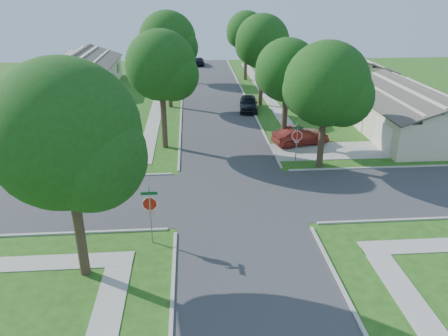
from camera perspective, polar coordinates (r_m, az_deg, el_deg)
name	(u,v)px	position (r m, az deg, el deg)	size (l,w,h in m)	color
ground	(236,196)	(26.54, 1.62, -3.73)	(100.00, 100.00, 0.00)	#244D15
road_ns	(236,196)	(26.53, 1.62, -3.72)	(7.00, 100.00, 0.02)	#333335
sidewalk_ne	(265,93)	(51.69, 5.44, 9.68)	(1.20, 40.00, 0.04)	#9E9B91
sidewalk_nw	(160,95)	(51.08, -8.37, 9.37)	(1.20, 40.00, 0.04)	#9E9B91
driveway	(329,151)	(34.51, 13.55, 2.20)	(8.80, 3.60, 0.05)	#9E9B91
stop_sign_sw	(150,206)	(21.41, -9.65, -4.94)	(1.05, 0.80, 2.98)	gray
stop_sign_ne	(297,137)	(30.80, 9.50, 3.96)	(1.05, 0.80, 2.98)	gray
tree_e_near	(288,73)	(33.94, 8.31, 12.15)	(4.97, 4.80, 8.28)	#38281C
tree_e_mid	(263,44)	(45.49, 5.08, 15.84)	(5.59, 5.40, 9.21)	#38281C
tree_e_far	(247,33)	(58.31, 2.96, 17.23)	(5.17, 5.00, 8.72)	#38281C
tree_w_near	(162,69)	(33.12, -8.14, 12.72)	(5.38, 5.20, 8.97)	#38281C
tree_w_mid	(168,42)	(44.92, -7.31, 15.95)	(5.80, 5.60, 9.56)	#38281C
tree_w_far	(173,37)	(57.93, -6.73, 16.60)	(4.76, 4.60, 8.04)	#38281C
tree_sw_corner	(68,141)	(18.17, -19.74, 3.35)	(6.21, 6.00, 9.55)	#38281C
tree_ne_corner	(327,88)	(29.83, 13.33, 10.16)	(5.80, 5.60, 8.66)	#38281C
house_ne_near	(410,115)	(40.57, 23.14, 6.33)	(8.42, 13.60, 4.23)	beige
house_ne_far	(342,74)	(56.68, 15.11, 11.74)	(8.42, 13.60, 4.23)	beige
house_nw_near	(39,111)	(42.12, -23.01, 6.92)	(8.42, 13.60, 4.23)	beige
house_nw_far	(82,73)	(58.08, -18.08, 11.67)	(8.42, 13.60, 4.23)	beige
car_driveway	(300,136)	(35.20, 9.94, 4.14)	(1.54, 4.40, 1.45)	#571611
car_curb_east	(249,103)	(44.38, 3.24, 8.46)	(1.77, 4.41, 1.50)	black
car_curb_west	(199,61)	(69.95, -3.33, 13.76)	(1.67, 4.10, 1.19)	black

